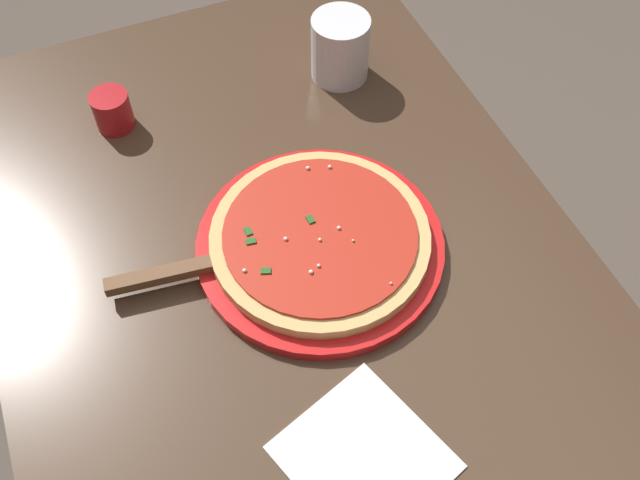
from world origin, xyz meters
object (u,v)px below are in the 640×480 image
at_px(cup_small_sauce, 112,111).
at_px(pizza, 320,237).
at_px(pizza_server, 195,268).
at_px(napkin_folded_right, 364,457).
at_px(serving_plate, 320,246).
at_px(cup_tall_drink, 340,48).

bearing_deg(cup_small_sauce, pizza, -149.59).
bearing_deg(pizza, pizza_server, 82.88).
distance_m(cup_small_sauce, napkin_folded_right, 0.58).
relative_size(serving_plate, cup_small_sauce, 5.63).
xyz_separation_m(cup_tall_drink, cup_small_sauce, (0.03, 0.33, -0.02)).
distance_m(serving_plate, cup_small_sauce, 0.36).
bearing_deg(pizza_server, cup_tall_drink, -48.95).
height_order(serving_plate, cup_tall_drink, cup_tall_drink).
height_order(pizza, cup_small_sauce, cup_small_sauce).
xyz_separation_m(pizza_server, napkin_folded_right, (-0.28, -0.09, -0.02)).
bearing_deg(napkin_folded_right, pizza_server, 18.60).
xyz_separation_m(serving_plate, pizza_server, (0.02, 0.15, 0.01)).
xyz_separation_m(serving_plate, cup_tall_drink, (0.28, -0.15, 0.04)).
bearing_deg(pizza_server, serving_plate, -97.12).
bearing_deg(napkin_folded_right, serving_plate, -12.94).
height_order(serving_plate, pizza_server, pizza_server).
xyz_separation_m(pizza, napkin_folded_right, (-0.26, 0.06, -0.02)).
height_order(pizza, napkin_folded_right, pizza).
relative_size(pizza, cup_tall_drink, 2.79).
xyz_separation_m(serving_plate, napkin_folded_right, (-0.26, 0.06, -0.01)).
distance_m(serving_plate, cup_tall_drink, 0.32).
distance_m(pizza_server, cup_small_sauce, 0.29).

